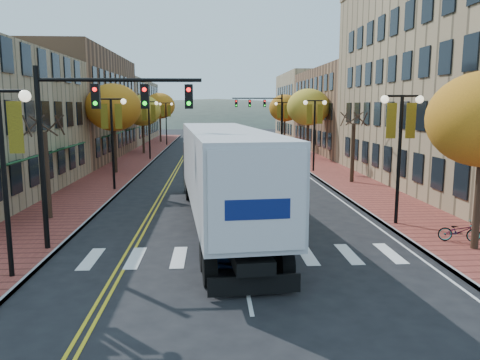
{
  "coord_description": "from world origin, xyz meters",
  "views": [
    {
      "loc": [
        -1.02,
        -14.78,
        5.54
      ],
      "look_at": [
        0.23,
        6.35,
        2.2
      ],
      "focal_mm": 35.0,
      "sensor_mm": 36.0,
      "label": 1
    }
  ],
  "objects": [
    {
      "name": "ground",
      "position": [
        0.0,
        0.0,
        0.0
      ],
      "size": [
        200.0,
        200.0,
        0.0
      ],
      "primitive_type": "plane",
      "color": "black",
      "rests_on": "ground"
    },
    {
      "name": "sidewalk_left",
      "position": [
        -9.0,
        32.5,
        0.07
      ],
      "size": [
        4.0,
        85.0,
        0.15
      ],
      "primitive_type": "cube",
      "color": "brown",
      "rests_on": "ground"
    },
    {
      "name": "sidewalk_right",
      "position": [
        9.0,
        32.5,
        0.07
      ],
      "size": [
        4.0,
        85.0,
        0.15
      ],
      "primitive_type": "cube",
      "color": "brown",
      "rests_on": "ground"
    },
    {
      "name": "building_left_mid",
      "position": [
        -17.0,
        36.0,
        5.5
      ],
      "size": [
        12.0,
        24.0,
        11.0
      ],
      "primitive_type": "cube",
      "color": "brown",
      "rests_on": "ground"
    },
    {
      "name": "building_left_far",
      "position": [
        -17.0,
        61.0,
        4.75
      ],
      "size": [
        12.0,
        26.0,
        9.5
      ],
      "primitive_type": "cube",
      "color": "#9E8966",
      "rests_on": "ground"
    },
    {
      "name": "building_right_mid",
      "position": [
        18.5,
        42.0,
        5.0
      ],
      "size": [
        15.0,
        24.0,
        10.0
      ],
      "primitive_type": "cube",
      "color": "brown",
      "rests_on": "ground"
    },
    {
      "name": "building_right_far",
      "position": [
        18.5,
        64.0,
        5.5
      ],
      "size": [
        15.0,
        20.0,
        11.0
      ],
      "primitive_type": "cube",
      "color": "#9E8966",
      "rests_on": "ground"
    },
    {
      "name": "tree_left_a",
      "position": [
        -9.0,
        8.0,
        2.25
      ],
      "size": [
        0.28,
        0.28,
        4.2
      ],
      "color": "#382619",
      "rests_on": "sidewalk_left"
    },
    {
      "name": "tree_left_b",
      "position": [
        -9.0,
        24.0,
        5.45
      ],
      "size": [
        4.48,
        4.48,
        7.21
      ],
      "color": "#382619",
      "rests_on": "sidewalk_left"
    },
    {
      "name": "tree_left_c",
      "position": [
        -9.0,
        40.0,
        5.05
      ],
      "size": [
        4.16,
        4.16,
        6.69
      ],
      "color": "#382619",
      "rests_on": "sidewalk_left"
    },
    {
      "name": "tree_left_d",
      "position": [
        -9.0,
        58.0,
        5.6
      ],
      "size": [
        4.61,
        4.61,
        7.42
      ],
      "color": "#382619",
      "rests_on": "sidewalk_left"
    },
    {
      "name": "tree_right_b",
      "position": [
        9.0,
        18.0,
        2.25
      ],
      "size": [
        0.28,
        0.28,
        4.2
      ],
      "color": "#382619",
      "rests_on": "sidewalk_right"
    },
    {
      "name": "tree_right_c",
      "position": [
        9.0,
        34.0,
        5.45
      ],
      "size": [
        4.48,
        4.48,
        7.21
      ],
      "color": "#382619",
      "rests_on": "sidewalk_right"
    },
    {
      "name": "tree_right_d",
      "position": [
        9.0,
        50.0,
        5.29
      ],
      "size": [
        4.35,
        4.35,
        7.0
      ],
      "color": "#382619",
      "rests_on": "sidewalk_right"
    },
    {
      "name": "lamp_left_a",
      "position": [
        -7.5,
        0.0,
        4.29
      ],
      "size": [
        1.96,
        0.36,
        6.05
      ],
      "color": "black",
      "rests_on": "ground"
    },
    {
      "name": "lamp_left_b",
      "position": [
        -7.5,
        16.0,
        4.29
      ],
      "size": [
        1.96,
        0.36,
        6.05
      ],
      "color": "black",
      "rests_on": "ground"
    },
    {
      "name": "lamp_left_c",
      "position": [
        -7.5,
        34.0,
        4.29
      ],
      "size": [
        1.96,
        0.36,
        6.05
      ],
      "color": "black",
      "rests_on": "ground"
    },
    {
      "name": "lamp_left_d",
      "position": [
        -7.5,
        52.0,
        4.29
      ],
      "size": [
        1.96,
        0.36,
        6.05
      ],
      "color": "black",
      "rests_on": "ground"
    },
    {
      "name": "lamp_right_a",
      "position": [
        7.5,
        6.0,
        4.29
      ],
      "size": [
        1.96,
        0.36,
        6.05
      ],
      "color": "black",
      "rests_on": "ground"
    },
    {
      "name": "lamp_right_b",
      "position": [
        7.5,
        24.0,
        4.29
      ],
      "size": [
        1.96,
        0.36,
        6.05
      ],
      "color": "black",
      "rests_on": "ground"
    },
    {
      "name": "lamp_right_c",
      "position": [
        7.5,
        42.0,
        4.29
      ],
      "size": [
        1.96,
        0.36,
        6.05
      ],
      "color": "black",
      "rests_on": "ground"
    },
    {
      "name": "traffic_mast_near",
      "position": [
        -5.48,
        3.0,
        4.92
      ],
      "size": [
        6.1,
        0.35,
        7.0
      ],
      "color": "black",
      "rests_on": "ground"
    },
    {
      "name": "traffic_mast_far",
      "position": [
        5.48,
        42.0,
        4.92
      ],
      "size": [
        6.1,
        0.34,
        7.0
      ],
      "color": "black",
      "rests_on": "ground"
    },
    {
      "name": "semi_truck",
      "position": [
        -0.64,
        6.64,
        2.68
      ],
      "size": [
        4.62,
        18.5,
        4.58
      ],
      "rotation": [
        0.0,
        0.0,
        0.09
      ],
      "color": "black",
      "rests_on": "ground"
    },
    {
      "name": "navy_sedan",
      "position": [
        -0.5,
        2.57,
        0.89
      ],
      "size": [
        2.08,
        5.45,
        1.77
      ],
      "primitive_type": "imported",
      "rotation": [
        0.0,
        0.0,
        0.04
      ],
      "color": "#0E1A38",
      "rests_on": "ground"
    },
    {
      "name": "black_suv",
      "position": [
        1.25,
        10.42,
        0.68
      ],
      "size": [
        2.81,
        5.11,
        1.35
      ],
      "primitive_type": "imported",
      "rotation": [
        0.0,
        0.0,
        -0.12
      ],
      "color": "black",
      "rests_on": "ground"
    },
    {
      "name": "car_far_white",
      "position": [
        -2.06,
        55.48,
        0.64
      ],
      "size": [
        1.97,
        3.91,
        1.28
      ],
      "primitive_type": "imported",
      "rotation": [
        0.0,
        0.0,
        -0.13
      ],
      "color": "silver",
      "rests_on": "ground"
    },
    {
      "name": "car_far_silver",
      "position": [
        1.07,
        64.25,
        0.67
      ],
      "size": [
        2.48,
        4.85,
        1.35
      ],
      "primitive_type": "imported",
      "rotation": [
        0.0,
        0.0,
        0.13
      ],
      "color": "#A0A1A8",
      "rests_on": "ground"
    },
    {
      "name": "car_far_oncoming",
      "position": [
        3.12,
        65.52,
        0.78
      ],
      "size": [
        1.97,
        4.85,
        1.56
      ],
      "primitive_type": "imported",
      "rotation": [
        0.0,
        0.0,
        3.21
      ],
      "color": "#A6A5AD",
      "rests_on": "ground"
    },
    {
      "name": "bicycle",
      "position": [
        8.88,
        2.92,
        0.58
      ],
      "size": [
        1.72,
        0.95,
        0.86
      ],
      "primitive_type": "imported",
      "rotation": [
        0.0,
        0.0,
        1.32
      ],
      "color": "gray",
      "rests_on": "sidewalk_right"
    }
  ]
}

